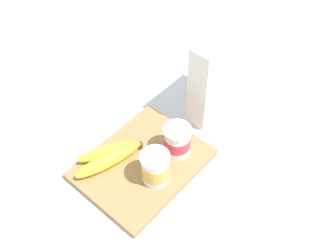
{
  "coord_description": "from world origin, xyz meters",
  "views": [
    {
      "loc": [
        0.38,
        0.42,
        0.81
      ],
      "look_at": [
        -0.1,
        0.0,
        0.07
      ],
      "focal_mm": 42.39,
      "sensor_mm": 36.0,
      "label": 1
    }
  ],
  "objects_px": {
    "banana_bunch": "(109,156)",
    "yogurt_cup_back": "(155,168)",
    "cutting_board": "(142,164)",
    "cereal_box": "(218,75)",
    "yogurt_cup_front": "(177,141)"
  },
  "relations": [
    {
      "from": "yogurt_cup_back",
      "to": "banana_bunch",
      "type": "height_order",
      "value": "yogurt_cup_back"
    },
    {
      "from": "yogurt_cup_front",
      "to": "yogurt_cup_back",
      "type": "distance_m",
      "value": 0.1
    },
    {
      "from": "cutting_board",
      "to": "yogurt_cup_front",
      "type": "relative_size",
      "value": 3.64
    },
    {
      "from": "cutting_board",
      "to": "cereal_box",
      "type": "xyz_separation_m",
      "value": [
        -0.28,
        0.01,
        0.11
      ]
    },
    {
      "from": "cereal_box",
      "to": "yogurt_cup_back",
      "type": "relative_size",
      "value": 2.82
    },
    {
      "from": "cereal_box",
      "to": "yogurt_cup_back",
      "type": "bearing_deg",
      "value": -171.07
    },
    {
      "from": "yogurt_cup_front",
      "to": "yogurt_cup_back",
      "type": "xyz_separation_m",
      "value": [
        0.09,
        0.01,
        0.0
      ]
    },
    {
      "from": "yogurt_cup_front",
      "to": "banana_bunch",
      "type": "height_order",
      "value": "yogurt_cup_front"
    },
    {
      "from": "banana_bunch",
      "to": "yogurt_cup_back",
      "type": "bearing_deg",
      "value": 107.04
    },
    {
      "from": "cereal_box",
      "to": "yogurt_cup_front",
      "type": "bearing_deg",
      "value": -171.16
    },
    {
      "from": "cereal_box",
      "to": "banana_bunch",
      "type": "distance_m",
      "value": 0.35
    },
    {
      "from": "cereal_box",
      "to": "banana_bunch",
      "type": "height_order",
      "value": "cereal_box"
    },
    {
      "from": "cutting_board",
      "to": "yogurt_cup_back",
      "type": "relative_size",
      "value": 3.52
    },
    {
      "from": "yogurt_cup_front",
      "to": "yogurt_cup_back",
      "type": "relative_size",
      "value": 0.97
    },
    {
      "from": "yogurt_cup_back",
      "to": "cutting_board",
      "type": "bearing_deg",
      "value": -101.97
    }
  ]
}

